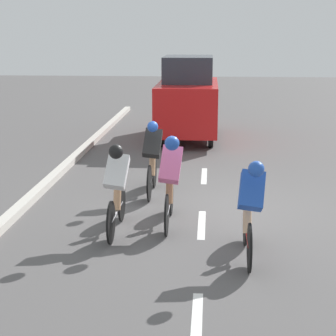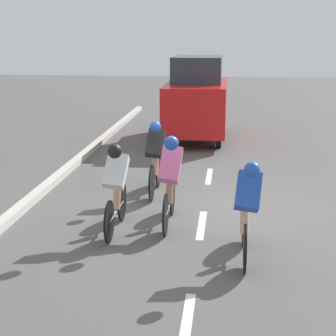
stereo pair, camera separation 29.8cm
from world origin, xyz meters
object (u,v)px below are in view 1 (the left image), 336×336
object	(u,v)px
support_car	(188,99)
cyclist_white	(117,186)
cyclist_blue	(250,207)
cyclist_pink	(170,178)
cyclist_black	(152,156)

from	to	relation	value
support_car	cyclist_white	bearing A→B (deg)	84.53
cyclist_white	cyclist_blue	world-z (taller)	cyclist_white
cyclist_pink	support_car	world-z (taller)	support_car
cyclist_white	cyclist_pink	size ratio (longest dim) A/B	1.00
cyclist_pink	cyclist_black	xyz separation A→B (m)	(0.47, -1.76, -0.05)
cyclist_pink	cyclist_black	world-z (taller)	cyclist_pink
cyclist_blue	cyclist_black	world-z (taller)	cyclist_black
support_car	cyclist_blue	bearing A→B (deg)	97.72
cyclist_white	support_car	bearing A→B (deg)	-95.47
cyclist_blue	support_car	bearing A→B (deg)	-82.28
cyclist_white	cyclist_blue	xyz separation A→B (m)	(-1.99, 0.90, -0.01)
cyclist_white	cyclist_black	size ratio (longest dim) A/B	1.03
cyclist_blue	cyclist_black	bearing A→B (deg)	-61.52
cyclist_blue	support_car	distance (m)	9.06
support_car	cyclist_pink	bearing A→B (deg)	90.22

